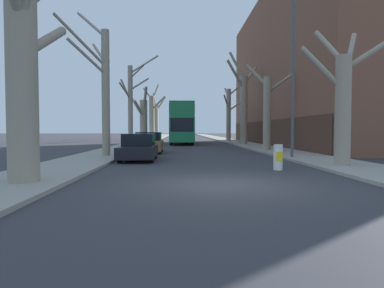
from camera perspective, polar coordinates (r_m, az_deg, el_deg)
ground_plane at (r=9.93m, az=4.79°, el=-6.77°), size 300.00×300.00×0.00m
sidewalk_left at (r=59.94m, az=-6.57°, el=0.89°), size 3.05×120.00×0.12m
sidewalk_right at (r=60.17m, az=4.71°, el=0.90°), size 3.05×120.00×0.12m
building_facade_right at (r=38.32m, az=19.17°, el=11.69°), size 10.08×33.49×15.77m
street_tree_left_0 at (r=10.96m, az=-26.34°, el=12.71°), size 3.21×4.44×7.87m
street_tree_left_1 at (r=20.43m, az=-14.62°, el=9.44°), size 2.38×4.61×8.72m
street_tree_left_2 at (r=31.18m, az=-10.08°, el=6.95°), size 3.20×3.96×8.49m
street_tree_left_3 at (r=41.15m, az=-8.15°, el=4.18°), size 2.33×2.96×6.58m
street_tree_left_4 at (r=51.38m, az=-6.66°, el=4.76°), size 3.65×2.87×8.50m
street_tree_left_5 at (r=62.06m, az=-6.01°, el=4.28°), size 2.61×3.42×8.04m
street_tree_right_0 at (r=15.66m, az=24.09°, el=6.93°), size 4.67×2.81×6.05m
street_tree_right_1 at (r=26.34m, az=12.36°, el=5.76°), size 3.66×1.94×6.70m
street_tree_right_2 at (r=36.25m, az=8.51°, el=6.35°), size 3.46×2.08×9.78m
street_tree_right_3 at (r=47.21m, az=6.19°, el=5.16°), size 3.31×2.62×7.62m
double_decker_bus at (r=39.23m, az=-1.74°, el=3.73°), size 2.58×11.68×4.45m
parked_car_0 at (r=17.98m, az=-8.86°, el=-0.62°), size 1.76×4.09×1.38m
parked_car_1 at (r=23.62m, az=-7.23°, el=0.15°), size 1.84×4.05×1.43m
lamp_post at (r=19.35m, az=16.26°, el=13.13°), size 1.40×0.20×9.49m
traffic_bollard at (r=13.85m, az=14.15°, el=-2.15°), size 0.36×0.37×1.01m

